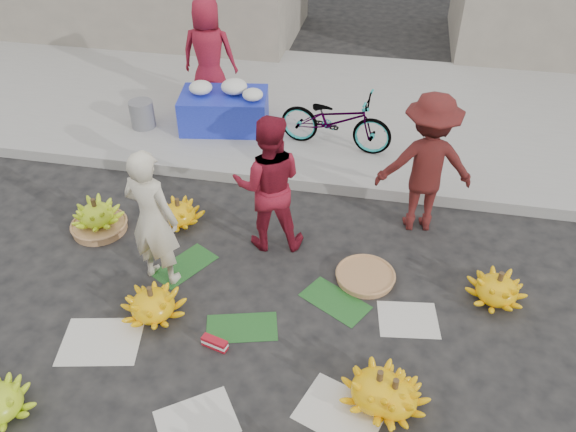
% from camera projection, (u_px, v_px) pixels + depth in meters
% --- Properties ---
extents(ground, '(80.00, 80.00, 0.00)m').
position_uv_depth(ground, '(258.00, 314.00, 5.30)').
color(ground, black).
rests_on(ground, ground).
extents(curb, '(40.00, 0.25, 0.15)m').
position_uv_depth(curb, '(299.00, 180.00, 6.97)').
color(curb, gray).
rests_on(curb, ground).
extents(sidewalk, '(40.00, 4.00, 0.12)m').
position_uv_depth(sidewalk, '(324.00, 106.00, 8.62)').
color(sidewalk, gray).
rests_on(sidewalk, ground).
extents(newspaper_scatter, '(3.20, 1.80, 0.00)m').
position_uv_depth(newspaper_scatter, '(235.00, 383.00, 4.68)').
color(newspaper_scatter, silver).
rests_on(newspaper_scatter, ground).
extents(banana_leaves, '(2.00, 1.00, 0.00)m').
position_uv_depth(banana_leaves, '(252.00, 297.00, 5.47)').
color(banana_leaves, '#1A4F1D').
rests_on(banana_leaves, ground).
extents(banana_bunch_0, '(0.61, 0.61, 0.36)m').
position_uv_depth(banana_bunch_0, '(152.00, 304.00, 5.19)').
color(banana_bunch_0, yellow).
rests_on(banana_bunch_0, ground).
extents(banana_bunch_3, '(0.71, 0.71, 0.34)m').
position_uv_depth(banana_bunch_3, '(393.00, 396.00, 4.42)').
color(banana_bunch_3, yellow).
rests_on(banana_bunch_3, ground).
extents(banana_bunch_4, '(0.67, 0.67, 0.38)m').
position_uv_depth(banana_bunch_4, '(378.00, 389.00, 4.45)').
color(banana_bunch_4, yellow).
rests_on(banana_bunch_4, ground).
extents(banana_bunch_5, '(0.61, 0.61, 0.35)m').
position_uv_depth(banana_bunch_5, '(497.00, 288.00, 5.36)').
color(banana_bunch_5, yellow).
rests_on(banana_bunch_5, ground).
extents(banana_bunch_6, '(0.60, 0.60, 0.42)m').
position_uv_depth(banana_bunch_6, '(97.00, 217.00, 6.20)').
color(banana_bunch_6, '#9F6B42').
rests_on(banana_bunch_6, ground).
extents(banana_bunch_7, '(0.66, 0.66, 0.33)m').
position_uv_depth(banana_bunch_7, '(179.00, 213.00, 6.32)').
color(banana_bunch_7, yellow).
rests_on(banana_bunch_7, ground).
extents(basket_spare, '(0.71, 0.71, 0.07)m').
position_uv_depth(basket_spare, '(365.00, 277.00, 5.66)').
color(basket_spare, '#9F6B42').
rests_on(basket_spare, ground).
extents(incense_stack, '(0.25, 0.13, 0.10)m').
position_uv_depth(incense_stack, '(215.00, 343.00, 4.95)').
color(incense_stack, '#A8121F').
rests_on(incense_stack, ground).
extents(vendor_cream, '(0.60, 0.46, 1.47)m').
position_uv_depth(vendor_cream, '(152.00, 219.00, 5.27)').
color(vendor_cream, beige).
rests_on(vendor_cream, ground).
extents(vendor_red, '(0.83, 0.70, 1.52)m').
position_uv_depth(vendor_red, '(268.00, 184.00, 5.69)').
color(vendor_red, maroon).
rests_on(vendor_red, ground).
extents(man_striped, '(1.11, 0.75, 1.60)m').
position_uv_depth(man_striped, '(426.00, 164.00, 5.91)').
color(man_striped, maroon).
rests_on(man_striped, ground).
extents(flower_table, '(1.29, 0.92, 0.69)m').
position_uv_depth(flower_table, '(225.00, 108.00, 7.80)').
color(flower_table, '#1B28B5').
rests_on(flower_table, sidewalk).
extents(grey_bucket, '(0.34, 0.34, 0.38)m').
position_uv_depth(grey_bucket, '(142.00, 114.00, 7.87)').
color(grey_bucket, slate).
rests_on(grey_bucket, sidewalk).
extents(flower_vendor, '(0.82, 0.57, 1.60)m').
position_uv_depth(flower_vendor, '(209.00, 55.00, 8.01)').
color(flower_vendor, maroon).
rests_on(flower_vendor, sidewalk).
extents(bicycle, '(0.73, 1.56, 0.79)m').
position_uv_depth(bicycle, '(336.00, 120.00, 7.30)').
color(bicycle, gray).
rests_on(bicycle, sidewalk).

